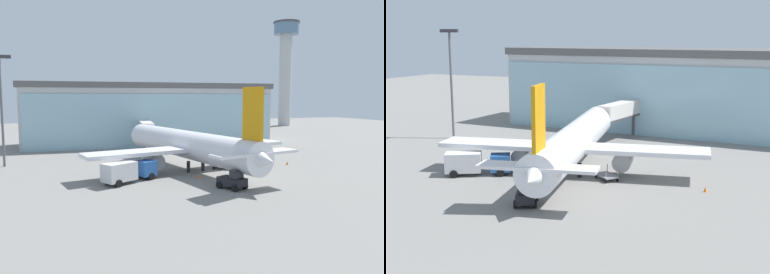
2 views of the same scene
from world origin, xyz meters
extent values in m
plane|color=gray|center=(0.00, 0.00, 0.00)|extent=(240.00, 240.00, 0.00)
cube|color=#BBBBBB|center=(0.00, 36.71, 6.19)|extent=(53.69, 16.61, 12.38)
cube|color=#97C2D2|center=(-0.25, 29.12, 5.57)|extent=(52.15, 1.98, 11.14)
cube|color=#575757|center=(0.00, 36.71, 12.98)|extent=(54.76, 16.94, 1.20)
cube|color=beige|center=(-3.40, 24.99, 4.53)|extent=(3.49, 11.68, 2.40)
cube|color=#3F3F47|center=(-3.40, 24.99, 3.48)|extent=(3.53, 11.69, 0.30)
cylinder|color=#4C4C51|center=(-2.91, 29.28, 1.66)|extent=(0.70, 0.70, 3.33)
cylinder|color=#B9B9B9|center=(59.46, 74.81, 16.78)|extent=(4.47, 4.47, 33.56)
cylinder|color=slate|center=(59.46, 74.81, 35.56)|extent=(8.97, 8.97, 4.00)
cylinder|color=#3F3F44|center=(59.46, 74.81, 37.86)|extent=(9.42, 9.42, 0.60)
cylinder|color=#59595E|center=(-27.22, 14.54, 8.07)|extent=(0.36, 0.36, 16.15)
cylinder|color=silver|center=(-1.62, 4.26, 3.61)|extent=(11.05, 32.32, 4.01)
cone|color=silver|center=(-5.19, 19.98, 3.61)|extent=(4.58, 3.81, 4.01)
cone|color=silver|center=(1.95, -11.45, 3.61)|extent=(4.41, 4.70, 3.61)
cube|color=silver|center=(-1.26, 2.69, 3.21)|extent=(31.16, 10.96, 0.50)
cube|color=silver|center=(1.73, -10.48, 4.21)|extent=(11.26, 4.78, 0.30)
cube|color=orange|center=(1.62, -9.99, 8.59)|extent=(1.06, 3.20, 5.95)
cylinder|color=gray|center=(-7.12, 1.88, 1.86)|extent=(2.76, 3.59, 2.10)
cylinder|color=gray|center=(4.37, 4.48, 1.86)|extent=(2.76, 3.59, 2.10)
cylinder|color=black|center=(-2.22, 1.45, 0.80)|extent=(0.50, 0.50, 1.60)
cylinder|color=black|center=(0.13, 1.98, 0.80)|extent=(0.50, 0.50, 1.60)
cylinder|color=black|center=(-4.53, 17.06, 0.80)|extent=(0.40, 0.40, 1.60)
cube|color=#2659A5|center=(-8.70, -0.68, 1.40)|extent=(3.02, 3.02, 1.90)
cube|color=silver|center=(-12.30, -2.83, 1.55)|extent=(4.56, 3.94, 2.20)
cylinder|color=black|center=(-9.26, 0.27, 0.45)|extent=(0.93, 0.72, 0.90)
cylinder|color=black|center=(-8.13, -1.62, 0.45)|extent=(0.93, 0.72, 0.90)
cylinder|color=black|center=(-13.72, -2.40, 0.45)|extent=(0.93, 0.72, 0.90)
cylinder|color=black|center=(-12.60, -4.29, 0.45)|extent=(0.93, 0.72, 0.90)
cube|color=gray|center=(3.30, 2.23, 0.52)|extent=(3.18, 3.00, 0.16)
cylinder|color=black|center=(1.97, 2.37, 0.22)|extent=(0.42, 0.37, 0.44)
cylinder|color=gray|center=(1.97, 2.37, 1.05)|extent=(0.08, 0.08, 0.90)
cylinder|color=black|center=(2.87, 3.49, 0.22)|extent=(0.42, 0.37, 0.44)
cylinder|color=gray|center=(2.87, 3.49, 1.05)|extent=(0.08, 0.08, 0.90)
cylinder|color=black|center=(3.72, 0.97, 0.22)|extent=(0.42, 0.37, 0.44)
cylinder|color=gray|center=(3.72, 0.97, 1.05)|extent=(0.08, 0.08, 0.90)
cylinder|color=black|center=(4.62, 2.09, 0.22)|extent=(0.42, 0.37, 0.44)
cylinder|color=gray|center=(4.62, 2.09, 1.05)|extent=(0.08, 0.08, 0.90)
cube|color=black|center=(-0.38, -9.02, 0.85)|extent=(3.01, 3.66, 0.90)
cube|color=#26262B|center=(-0.10, -9.60, 1.80)|extent=(1.70, 1.51, 1.00)
cylinder|color=black|center=(-1.68, -8.41, 0.40)|extent=(0.66, 0.87, 0.80)
cylinder|color=black|center=(-0.06, -7.62, 0.40)|extent=(0.66, 0.87, 0.80)
cylinder|color=black|center=(-0.70, -10.42, 0.40)|extent=(0.66, 0.87, 0.80)
cylinder|color=black|center=(0.92, -9.64, 0.40)|extent=(0.66, 0.87, 0.80)
cone|color=orange|center=(-2.19, -2.61, 0.28)|extent=(0.36, 0.36, 0.55)
cone|color=orange|center=(14.20, 2.28, 0.28)|extent=(0.36, 0.36, 0.55)
camera|label=1|loc=(-18.05, -47.34, 10.34)|focal=35.00mm
camera|label=2|loc=(24.63, -51.06, 15.96)|focal=50.00mm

